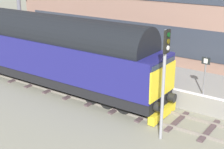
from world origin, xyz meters
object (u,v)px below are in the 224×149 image
platform_number_sign (205,70)px  waiting_passenger (126,56)px  signal_post_near (164,72)px  diesel_locomotive (30,45)px

platform_number_sign → waiting_passenger: bearing=79.8°
signal_post_near → waiting_passenger: signal_post_near is taller
signal_post_near → waiting_passenger: bearing=46.5°
platform_number_sign → waiting_passenger: 5.64m
diesel_locomotive → platform_number_sign: diesel_locomotive is taller
waiting_passenger → signal_post_near: bearing=115.1°
signal_post_near → platform_number_sign: size_ratio=2.47×
diesel_locomotive → platform_number_sign: 11.37m
diesel_locomotive → signal_post_near: bearing=-100.2°
diesel_locomotive → waiting_passenger: bearing=-63.2°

